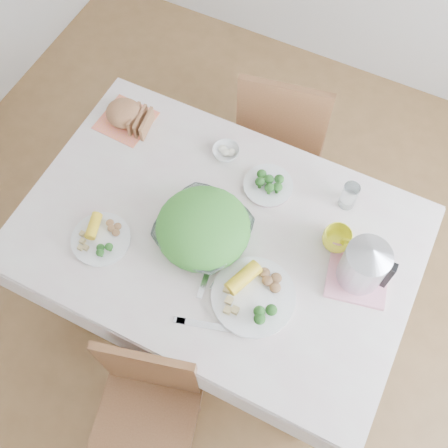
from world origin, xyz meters
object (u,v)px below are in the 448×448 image
at_px(dinner_plate_right, 253,297).
at_px(dinner_plate_left, 101,239).
at_px(dining_table, 218,271).
at_px(chair_far, 285,123).
at_px(salad_bowl, 203,231).
at_px(chair_near, 143,425).
at_px(yellow_mug, 337,239).
at_px(electric_kettle, 365,264).

bearing_deg(dinner_plate_right, dinner_plate_left, -175.57).
distance_m(dining_table, chair_far, 0.83).
bearing_deg(salad_bowl, chair_near, -83.20).
bearing_deg(salad_bowl, dining_table, 38.78).
relative_size(dinner_plate_right, yellow_mug, 2.73).
relative_size(chair_far, yellow_mug, 8.39).
relative_size(dining_table, chair_near, 1.66).
bearing_deg(chair_far, dining_table, 82.11).
bearing_deg(yellow_mug, dinner_plate_left, -154.71).
bearing_deg(dinner_plate_left, electric_kettle, 17.54).
height_order(chair_far, salad_bowl, chair_far).
bearing_deg(dinner_plate_left, dinner_plate_right, 4.43).
bearing_deg(dinner_plate_right, electric_kettle, 38.43).
xyz_separation_m(dinner_plate_left, electric_kettle, (0.92, 0.29, 0.11)).
xyz_separation_m(chair_far, yellow_mug, (0.46, -0.67, 0.34)).
height_order(dinner_plate_right, yellow_mug, yellow_mug).
distance_m(dinner_plate_left, yellow_mug, 0.88).
distance_m(chair_far, salad_bowl, 0.92).
xyz_separation_m(yellow_mug, electric_kettle, (0.12, -0.09, 0.08)).
relative_size(dinner_plate_left, electric_kettle, 1.01).
bearing_deg(salad_bowl, yellow_mug, 22.18).
bearing_deg(salad_bowl, chair_far, 89.99).
xyz_separation_m(dining_table, chair_far, (-0.04, 0.83, 0.09)).
height_order(dining_table, dinner_plate_right, dinner_plate_right).
distance_m(salad_bowl, electric_kettle, 0.59).
bearing_deg(chair_far, dinner_plate_left, 61.50).
xyz_separation_m(chair_far, salad_bowl, (-0.00, -0.86, 0.34)).
relative_size(salad_bowl, yellow_mug, 3.00).
distance_m(chair_near, yellow_mug, 1.00).
height_order(chair_near, salad_bowl, chair_near).
height_order(dining_table, electric_kettle, electric_kettle).
bearing_deg(dinner_plate_left, dining_table, 30.39).
distance_m(chair_near, chair_far, 1.54).
xyz_separation_m(chair_near, dinner_plate_left, (-0.42, 0.49, 0.31)).
bearing_deg(salad_bowl, dinner_plate_left, -150.72).
distance_m(chair_far, yellow_mug, 0.88).
xyz_separation_m(salad_bowl, electric_kettle, (0.58, 0.10, 0.08)).
relative_size(salad_bowl, dinner_plate_left, 1.48).
height_order(salad_bowl, dinner_plate_left, salad_bowl).
bearing_deg(yellow_mug, chair_near, -113.61).
xyz_separation_m(dinner_plate_left, dinner_plate_right, (0.61, 0.05, 0.00)).
bearing_deg(chair_far, yellow_mug, 113.64).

